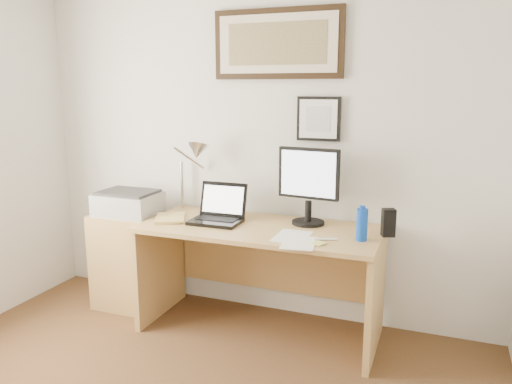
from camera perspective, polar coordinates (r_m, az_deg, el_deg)
The scene contains 17 objects.
wall_back at distance 3.63m, azimuth 0.23°, elevation 5.39°, with size 3.50×0.02×2.50m, color silver.
side_cabinet at distance 3.97m, azimuth -14.09°, elevation -7.51°, with size 0.50×0.40×0.73m, color #AD8348.
water_bottle at distance 3.08m, azimuth 12.00°, elevation -3.69°, with size 0.07×0.07×0.20m, color #0D3FB5.
bottle_cap at distance 3.05m, azimuth 12.08°, elevation -1.72°, with size 0.04×0.04×0.02m, color #0D3FB5.
speaker at distance 3.21m, azimuth 14.89°, elevation -3.40°, with size 0.08×0.07×0.17m, color black.
paper_sheet_a at distance 3.12m, azimuth 4.13°, elevation -5.08°, with size 0.20×0.29×0.00m, color white.
paper_sheet_b at distance 3.00m, azimuth 4.91°, elevation -5.80°, with size 0.19×0.28×0.00m, color white.
sticky_pad at distance 2.99m, azimuth 7.18°, elevation -5.82°, with size 0.07×0.07×0.01m, color #DBDB68.
marker_pen at distance 3.06m, azimuth 7.97°, elevation -5.36°, with size 0.02×0.02×0.14m, color white.
book at distance 3.56m, azimuth -11.40°, elevation -2.99°, with size 0.20×0.27×0.02m, color tan.
desk at distance 3.48m, azimuth 0.89°, elevation -7.35°, with size 1.60×0.70×0.75m.
laptop at distance 3.45m, azimuth -4.32°, elevation -2.45°, with size 0.34×0.30×0.26m.
lcd_monitor at distance 3.34m, azimuth 6.03°, elevation 1.12°, with size 0.42×0.22×0.52m.
printer at distance 3.82m, azimuth -14.38°, elevation -1.22°, with size 0.44×0.34×0.18m.
desk_lamp at distance 3.63m, azimuth -6.89°, elevation 4.31°, with size 0.29×0.27×0.53m.
picture_large at distance 3.54m, azimuth 2.45°, elevation 16.57°, with size 0.92×0.04×0.47m.
picture_small at distance 3.45m, azimuth 7.16°, elevation 8.30°, with size 0.30×0.03×0.30m.
Camera 1 is at (1.27, -1.37, 1.66)m, focal length 35.00 mm.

